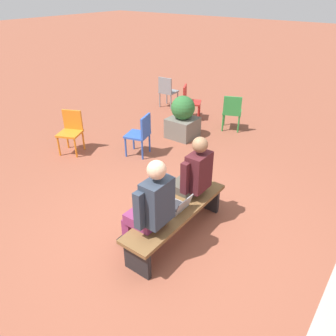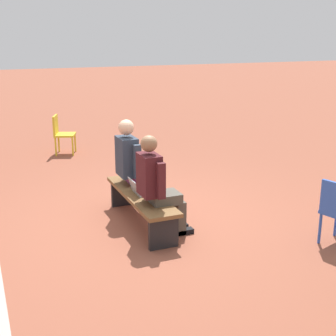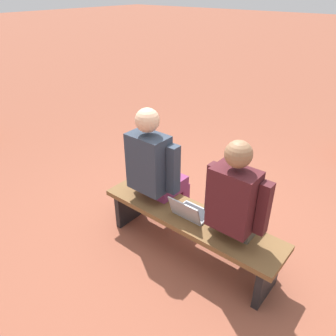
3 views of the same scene
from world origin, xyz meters
TOP-DOWN VIEW (x-y plane):
  - ground_plane at (0.00, 0.00)m, footprint 60.00×60.00m
  - bench at (-0.08, 0.15)m, footprint 1.80×0.44m
  - person_student at (-0.51, 0.08)m, footprint 0.54×0.68m
  - person_adult at (0.38, 0.08)m, footprint 0.57×0.72m
  - laptop at (-0.09, 0.16)m, footprint 0.32×0.29m
  - plastic_chair_mid_courtyard at (-3.92, -2.22)m, footprint 0.56×0.56m
  - plastic_chair_far_right at (-0.95, -3.08)m, footprint 0.56×0.56m
  - plastic_chair_foreground at (-4.28, -3.18)m, footprint 0.45×0.45m
  - plastic_chair_far_left at (-3.87, -1.01)m, footprint 0.55×0.55m
  - plastic_chair_near_bench_left at (-1.65, -1.85)m, footprint 0.52×0.52m
  - planter at (-2.87, -1.69)m, footprint 0.60×0.60m

SIDE VIEW (x-z plane):
  - ground_plane at x=0.00m, z-range 0.00..0.00m
  - bench at x=-0.08m, z-range 0.13..0.58m
  - planter at x=-2.87m, z-range -0.03..0.91m
  - plastic_chair_mid_courtyard at x=-3.92m, z-range 0.06..0.90m
  - plastic_chair_far_right at x=-0.95m, z-range 0.06..0.90m
  - plastic_chair_foreground at x=-4.28m, z-range 0.06..0.90m
  - plastic_chair_far_left at x=-3.87m, z-range 0.06..0.90m
  - plastic_chair_near_bench_left at x=-1.65m, z-range 0.06..0.90m
  - laptop at x=-0.09m, z-range 0.39..0.61m
  - person_student at x=-0.51m, z-range 0.05..1.39m
  - person_adult at x=0.38m, z-range 0.04..1.43m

